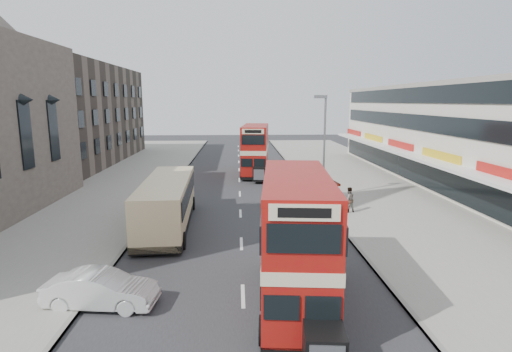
% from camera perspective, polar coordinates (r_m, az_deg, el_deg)
% --- Properties ---
extents(ground, '(160.00, 160.00, 0.00)m').
position_cam_1_polar(ground, '(15.02, -1.74, -20.14)').
color(ground, '#28282B').
rests_on(ground, ground).
extents(road_surface, '(12.00, 90.00, 0.01)m').
position_cam_1_polar(road_surface, '(33.79, -2.31, -2.54)').
color(road_surface, '#28282B').
rests_on(road_surface, ground).
extents(pavement_right, '(12.00, 90.00, 0.15)m').
position_cam_1_polar(pavement_right, '(35.90, 17.23, -2.12)').
color(pavement_right, gray).
rests_on(pavement_right, ground).
extents(pavement_left, '(12.00, 90.00, 0.15)m').
position_cam_1_polar(pavement_left, '(35.79, -21.92, -2.45)').
color(pavement_left, gray).
rests_on(pavement_left, ground).
extents(kerb_left, '(0.20, 90.00, 0.16)m').
position_cam_1_polar(kerb_left, '(34.29, -12.57, -2.48)').
color(kerb_left, gray).
rests_on(kerb_left, ground).
extents(kerb_right, '(0.20, 90.00, 0.16)m').
position_cam_1_polar(kerb_right, '(34.35, 7.93, -2.30)').
color(kerb_right, gray).
rests_on(kerb_right, ground).
extents(brick_terrace, '(14.00, 28.00, 12.00)m').
position_cam_1_polar(brick_terrace, '(55.42, -26.12, 7.79)').
color(brick_terrace, '#66594C').
rests_on(brick_terrace, ground).
extents(commercial_row, '(9.90, 46.20, 9.30)m').
position_cam_1_polar(commercial_row, '(40.40, 27.33, 5.18)').
color(commercial_row, beige).
rests_on(commercial_row, ground).
extents(street_lamp, '(1.00, 0.20, 8.12)m').
position_cam_1_polar(street_lamp, '(31.76, 9.55, 5.22)').
color(street_lamp, slate).
rests_on(street_lamp, ground).
extents(bus_main, '(3.12, 8.95, 4.83)m').
position_cam_1_polar(bus_main, '(15.37, 5.72, -8.97)').
color(bus_main, black).
rests_on(bus_main, ground).
extents(bus_second, '(3.31, 9.34, 5.03)m').
position_cam_1_polar(bus_second, '(42.10, -0.08, 3.73)').
color(bus_second, black).
rests_on(bus_second, ground).
extents(coach, '(3.09, 10.49, 2.75)m').
position_cam_1_polar(coach, '(25.25, -12.47, -3.53)').
color(coach, black).
rests_on(coach, ground).
extents(car_left_front, '(4.33, 1.93, 1.38)m').
position_cam_1_polar(car_left_front, '(16.77, -21.12, -14.78)').
color(car_left_front, silver).
rests_on(car_left_front, ground).
extents(car_right_a, '(5.04, 2.54, 1.40)m').
position_cam_1_polar(car_right_a, '(31.88, 7.31, -2.14)').
color(car_right_a, maroon).
rests_on(car_right_a, ground).
extents(car_right_b, '(4.64, 2.48, 1.24)m').
position_cam_1_polar(car_right_b, '(36.25, 5.51, -0.69)').
color(car_right_b, '#CE4C14').
rests_on(car_right_b, ground).
extents(car_right_c, '(3.86, 1.88, 1.27)m').
position_cam_1_polar(car_right_c, '(43.83, 4.11, 1.31)').
color(car_right_c, teal).
rests_on(car_right_c, ground).
extents(pedestrian_near, '(0.73, 0.57, 1.77)m').
position_cam_1_polar(pedestrian_near, '(28.29, 13.01, -3.27)').
color(pedestrian_near, gray).
rests_on(pedestrian_near, pavement_right).
extents(cyclist, '(0.71, 1.78, 1.94)m').
position_cam_1_polar(cyclist, '(32.17, 5.06, -2.09)').
color(cyclist, gray).
rests_on(cyclist, ground).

